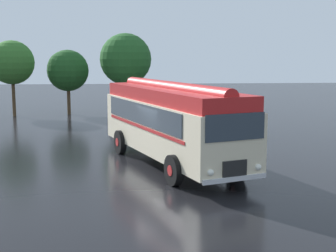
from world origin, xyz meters
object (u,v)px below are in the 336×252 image
car_mid_left (162,109)px  car_mid_right (205,110)px  vintage_bus (171,120)px  car_near_left (125,110)px

car_mid_left → car_mid_right: bearing=-16.0°
car_mid_left → car_mid_right: size_ratio=1.01×
car_mid_left → vintage_bus: bearing=-92.5°
vintage_bus → car_mid_right: 12.95m
vintage_bus → car_near_left: vintage_bus is taller
vintage_bus → car_near_left: (-2.01, 12.69, -1.05)m
vintage_bus → car_mid_left: size_ratio=2.39×
vintage_bus → car_mid_right: (3.46, 12.44, -1.05)m
car_near_left → car_mid_right: bearing=-2.6°
car_mid_right → car_mid_left: bearing=164.0°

